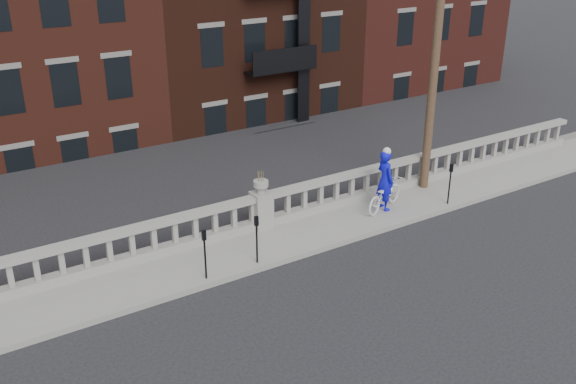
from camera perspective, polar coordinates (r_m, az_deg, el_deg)
name	(u,v)px	position (r m, az deg, el deg)	size (l,w,h in m)	color
ground	(341,291)	(16.33, 4.75, -8.75)	(120.00, 120.00, 0.00)	black
sidewalk	(278,241)	(18.43, -0.86, -4.39)	(32.00, 2.20, 0.15)	gray
balustrade	(261,211)	(18.91, -2.38, -1.74)	(28.00, 0.34, 1.03)	gray
planter_pedestal	(261,206)	(18.83, -2.39, -1.21)	(0.55, 0.55, 1.76)	gray
lower_level	(84,42)	(35.65, -17.70, 12.60)	(80.00, 44.00, 20.80)	#605E59
utility_pole	(437,36)	(20.95, 13.13, 13.39)	(1.60, 0.28, 10.00)	#422D1E
parking_meter_a	(205,249)	(16.22, -7.42, -5.04)	(0.10, 0.09, 1.36)	black
parking_meter_b	(257,234)	(16.82, -2.81, -3.77)	(0.10, 0.09, 1.36)	black
parking_meter_c	(450,179)	(20.89, 14.22, 1.11)	(0.10, 0.09, 1.36)	black
bicycle	(384,194)	(20.27, 8.56, -0.21)	(0.65, 1.86, 0.98)	silver
cyclist	(385,180)	(20.09, 8.62, 1.05)	(0.70, 0.46, 1.93)	#0D0DCE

